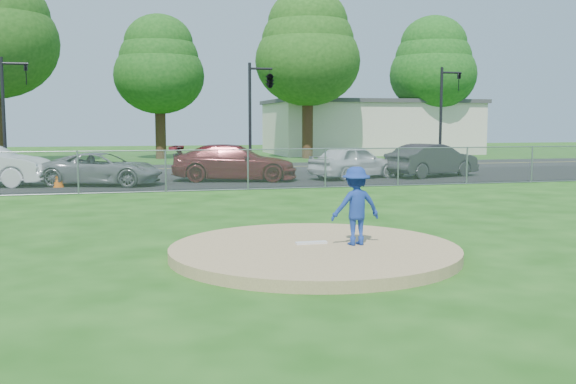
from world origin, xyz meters
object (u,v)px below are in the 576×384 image
commercial_building (370,127)px  tree_center (159,64)px  parked_car_darkred (234,163)px  traffic_cone (58,177)px  traffic_signal_left (9,104)px  pitcher (356,206)px  parked_car_gray (103,169)px  traffic_signal_center (268,82)px  parked_car_charcoal (432,160)px  tree_right (308,48)px  traffic_signal_right (445,107)px  parked_car_pearl (353,162)px  tree_far_right (433,64)px

commercial_building → tree_center: (-17.00, -4.00, 4.31)m
parked_car_darkred → traffic_cone: bearing=113.5°
traffic_signal_left → pitcher: bearing=-66.6°
tree_center → parked_car_gray: size_ratio=2.11×
traffic_signal_center → parked_car_charcoal: 9.74m
traffic_signal_left → pitcher: (9.55, -22.08, -2.43)m
pitcher → tree_right: bearing=-108.3°
traffic_signal_left → pitcher: size_ratio=3.80×
commercial_building → traffic_cone: 32.01m
traffic_signal_right → parked_car_charcoal: size_ratio=1.22×
tree_center → parked_car_darkred: size_ratio=1.84×
traffic_signal_left → traffic_cone: bearing=-68.6°
commercial_building → parked_car_charcoal: bearing=-104.2°
traffic_cone → parked_car_pearl: (12.41, 0.98, 0.35)m
tree_right → traffic_cone: size_ratio=14.77×
traffic_cone → parked_car_gray: bearing=14.5°
tree_center → parked_car_darkred: tree_center is taller
tree_right → traffic_signal_left: (-17.76, -10.00, -4.29)m
tree_center → commercial_building: bearing=13.2°
commercial_building → traffic_signal_left: (-24.76, -16.00, 1.20)m
parked_car_darkred → tree_center: bearing=21.1°
pitcher → traffic_cone: pitcher is taller
parked_car_gray → parked_car_charcoal: 14.63m
parked_car_pearl → parked_car_darkred: bearing=64.1°
pitcher → parked_car_charcoal: size_ratio=0.32×
traffic_signal_center → traffic_cone: (-9.89, -7.26, -4.21)m
pitcher → traffic_signal_left: bearing=-70.6°
parked_car_pearl → traffic_signal_right: bearing=-75.1°
pitcher → parked_car_darkred: pitcher is taller
traffic_signal_left → traffic_signal_center: same height
tree_center → traffic_cone: 20.78m
commercial_building → tree_right: (-7.00, -6.00, 5.49)m
parked_car_charcoal → traffic_cone: bearing=74.6°
traffic_cone → parked_car_darkred: bearing=9.2°
parked_car_gray → parked_car_darkred: (5.41, 0.72, 0.13)m
tree_center → parked_car_darkred: (2.14, -18.11, -5.68)m
traffic_signal_right → parked_car_darkred: 14.68m
commercial_building → parked_car_darkred: size_ratio=3.07×
traffic_signal_right → parked_car_darkred: (-13.09, -6.11, -2.58)m
tree_far_right → traffic_signal_center: tree_far_right is taller
parked_car_pearl → parked_car_charcoal: size_ratio=0.95×
traffic_signal_center → parked_car_darkred: (-2.83, -6.11, -3.83)m
traffic_signal_center → parked_car_gray: (-8.24, -6.83, -3.95)m
tree_right → traffic_cone: tree_right is taller
tree_far_right → pitcher: (-19.22, -35.08, -6.12)m
commercial_building → parked_car_gray: size_ratio=3.51×
parked_car_charcoal → parked_car_gray: bearing=73.3°
traffic_signal_right → parked_car_gray: traffic_signal_right is taller
traffic_signal_left → parked_car_pearl: 16.70m
parked_car_pearl → tree_right: bearing=-32.9°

